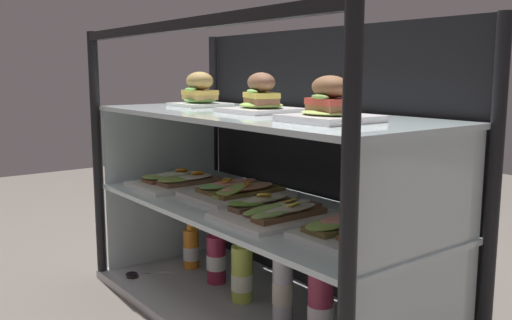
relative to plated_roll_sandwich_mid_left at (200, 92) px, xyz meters
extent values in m
cube|color=#5E5751|center=(0.36, -0.03, -0.70)|extent=(6.00, 6.00, 0.02)
cube|color=#A2A2A5|center=(0.36, -0.03, -0.68)|extent=(1.27, 0.54, 0.03)
cylinder|color=black|center=(-0.25, -0.28, -0.24)|extent=(0.04, 0.04, 0.91)
cylinder|color=black|center=(0.98, -0.28, -0.24)|extent=(0.04, 0.04, 0.91)
cylinder|color=black|center=(-0.25, 0.22, -0.24)|extent=(0.04, 0.04, 0.91)
cylinder|color=black|center=(0.98, 0.22, -0.24)|extent=(0.04, 0.04, 0.91)
cube|color=black|center=(0.36, -0.28, 0.19)|extent=(1.23, 0.03, 0.03)
cube|color=black|center=(0.36, 0.24, -0.23)|extent=(1.20, 0.01, 0.87)
cube|color=silver|center=(-0.23, -0.03, -0.51)|extent=(0.01, 0.47, 0.31)
cube|color=silver|center=(0.36, -0.03, -0.34)|extent=(1.22, 0.49, 0.01)
cube|color=silver|center=(-0.23, -0.03, -0.20)|extent=(0.01, 0.47, 0.27)
cube|color=silver|center=(0.96, -0.03, -0.20)|extent=(0.01, 0.47, 0.27)
cube|color=silver|center=(0.36, -0.03, -0.06)|extent=(1.22, 0.49, 0.01)
cube|color=white|center=(0.00, 0.00, -0.04)|extent=(0.17, 0.17, 0.01)
ellipsoid|color=#69AB4E|center=(0.00, 0.00, -0.03)|extent=(0.13, 0.11, 0.02)
cube|color=tan|center=(0.00, 0.00, -0.02)|extent=(0.12, 0.08, 0.02)
cube|color=#ECC153|center=(0.00, 0.00, 0.00)|extent=(0.12, 0.09, 0.02)
ellipsoid|color=#73B54A|center=(0.00, -0.04, 0.01)|extent=(0.07, 0.03, 0.02)
ellipsoid|color=#A8874A|center=(0.00, 0.00, 0.04)|extent=(0.12, 0.09, 0.06)
cube|color=white|center=(0.36, -0.01, -0.04)|extent=(0.21, 0.21, 0.01)
ellipsoid|color=#8FBB4F|center=(0.36, -0.01, -0.03)|extent=(0.14, 0.12, 0.02)
cube|color=#926245|center=(0.36, -0.01, -0.02)|extent=(0.14, 0.11, 0.02)
cube|color=#ECD253|center=(0.36, -0.01, 0.00)|extent=(0.15, 0.12, 0.02)
ellipsoid|color=#8AC35C|center=(0.36, -0.04, 0.01)|extent=(0.08, 0.05, 0.02)
ellipsoid|color=brown|center=(0.36, -0.01, 0.04)|extent=(0.15, 0.12, 0.06)
cube|color=white|center=(0.71, -0.07, -0.04)|extent=(0.20, 0.20, 0.02)
ellipsoid|color=#A5BE5C|center=(0.71, -0.07, -0.03)|extent=(0.15, 0.13, 0.01)
cube|color=#94633E|center=(0.71, -0.07, -0.02)|extent=(0.13, 0.09, 0.02)
cube|color=#C94435|center=(0.71, -0.07, 0.00)|extent=(0.13, 0.10, 0.02)
ellipsoid|color=#7AA34D|center=(0.71, -0.10, 0.01)|extent=(0.07, 0.04, 0.02)
ellipsoid|color=brown|center=(0.71, -0.07, 0.04)|extent=(0.13, 0.10, 0.05)
cube|color=white|center=(-0.05, -0.06, -0.33)|extent=(0.25, 0.32, 0.01)
cube|color=brown|center=(-0.10, -0.06, -0.31)|extent=(0.09, 0.22, 0.01)
ellipsoid|color=#9CCA63|center=(-0.10, -0.12, -0.30)|extent=(0.10, 0.13, 0.02)
ellipsoid|color=#E4EDC9|center=(-0.10, -0.06, -0.30)|extent=(0.07, 0.18, 0.02)
cylinder|color=orange|center=(-0.09, -0.03, -0.29)|extent=(0.06, 0.06, 0.03)
cube|color=brown|center=(0.00, -0.04, -0.31)|extent=(0.09, 0.22, 0.01)
ellipsoid|color=#94B64C|center=(0.00, -0.11, -0.30)|extent=(0.10, 0.13, 0.02)
ellipsoid|color=white|center=(0.00, -0.04, -0.30)|extent=(0.07, 0.18, 0.01)
cylinder|color=orange|center=(0.00, -0.02, -0.29)|extent=(0.06, 0.06, 0.03)
cube|color=white|center=(0.22, 0.00, -0.33)|extent=(0.25, 0.32, 0.02)
cube|color=brown|center=(0.17, 0.02, -0.31)|extent=(0.09, 0.24, 0.01)
ellipsoid|color=#8DD071|center=(0.17, -0.06, -0.30)|extent=(0.10, 0.13, 0.02)
ellipsoid|color=#EF9A85|center=(0.17, 0.02, -0.30)|extent=(0.07, 0.19, 0.02)
cylinder|color=orange|center=(0.18, -0.01, -0.28)|extent=(0.06, 0.06, 0.02)
cube|color=brown|center=(0.26, 0.02, -0.31)|extent=(0.09, 0.25, 0.01)
ellipsoid|color=#94B04F|center=(0.26, -0.06, -0.30)|extent=(0.10, 0.13, 0.05)
ellipsoid|color=#EA9D7D|center=(0.26, 0.02, -0.30)|extent=(0.07, 0.20, 0.02)
cylinder|color=orange|center=(0.27, -0.01, -0.29)|extent=(0.06, 0.06, 0.03)
cube|color=white|center=(0.50, -0.07, -0.33)|extent=(0.25, 0.32, 0.01)
cube|color=brown|center=(0.43, -0.05, -0.31)|extent=(0.06, 0.21, 0.01)
ellipsoid|color=#6A9D39|center=(0.43, -0.12, -0.30)|extent=(0.08, 0.12, 0.02)
ellipsoid|color=silver|center=(0.43, -0.05, -0.30)|extent=(0.05, 0.17, 0.02)
cylinder|color=yellow|center=(0.44, -0.06, -0.28)|extent=(0.06, 0.06, 0.02)
cube|color=brown|center=(0.50, -0.03, -0.32)|extent=(0.06, 0.25, 0.01)
ellipsoid|color=#8CBC58|center=(0.50, -0.11, -0.30)|extent=(0.07, 0.13, 0.03)
ellipsoid|color=silver|center=(0.50, -0.03, -0.30)|extent=(0.05, 0.20, 0.02)
cylinder|color=yellow|center=(0.50, -0.02, -0.29)|extent=(0.05, 0.06, 0.02)
cube|color=brown|center=(0.56, -0.07, -0.31)|extent=(0.06, 0.23, 0.02)
ellipsoid|color=#8CB15E|center=(0.56, -0.13, -0.30)|extent=(0.07, 0.12, 0.02)
ellipsoid|color=beige|center=(0.56, -0.07, -0.30)|extent=(0.05, 0.18, 0.02)
cylinder|color=yellow|center=(0.57, -0.06, -0.28)|extent=(0.06, 0.06, 0.02)
cube|color=white|center=(0.79, -0.01, -0.33)|extent=(0.25, 0.32, 0.02)
cube|color=brown|center=(0.73, -0.04, -0.31)|extent=(0.09, 0.21, 0.01)
ellipsoid|color=#8DB34F|center=(0.73, -0.10, -0.30)|extent=(0.09, 0.12, 0.02)
ellipsoid|color=#F29588|center=(0.73, -0.04, -0.30)|extent=(0.07, 0.17, 0.02)
cylinder|color=orange|center=(0.74, -0.02, -0.28)|extent=(0.07, 0.07, 0.02)
cube|color=brown|center=(0.83, 0.00, -0.31)|extent=(0.09, 0.25, 0.01)
ellipsoid|color=#8DBD56|center=(0.83, -0.07, -0.30)|extent=(0.09, 0.13, 0.02)
ellipsoid|color=#EC9885|center=(0.83, 0.00, -0.30)|extent=(0.07, 0.20, 0.01)
cylinder|color=orange|center=(0.83, 0.01, -0.29)|extent=(0.05, 0.05, 0.01)
cylinder|color=orange|center=(-0.08, 0.00, -0.59)|extent=(0.06, 0.06, 0.15)
cylinder|color=silver|center=(-0.08, 0.00, -0.61)|extent=(0.06, 0.06, 0.05)
cylinder|color=orange|center=(-0.08, 0.00, -0.50)|extent=(0.03, 0.03, 0.03)
cylinder|color=black|center=(-0.08, 0.00, -0.48)|extent=(0.03, 0.03, 0.01)
cylinder|color=#982242|center=(0.10, -0.01, -0.58)|extent=(0.07, 0.07, 0.17)
cylinder|color=white|center=(0.10, -0.01, -0.59)|extent=(0.07, 0.07, 0.05)
cylinder|color=maroon|center=(0.10, -0.01, -0.48)|extent=(0.04, 0.04, 0.03)
cylinder|color=silver|center=(0.10, -0.01, -0.46)|extent=(0.04, 0.04, 0.01)
cylinder|color=#BACF4A|center=(0.29, -0.03, -0.57)|extent=(0.07, 0.07, 0.18)
cylinder|color=#E7EDCD|center=(0.29, -0.03, -0.60)|extent=(0.07, 0.07, 0.05)
cylinder|color=#B1DA50|center=(0.29, -0.03, -0.46)|extent=(0.03, 0.03, 0.03)
cylinder|color=black|center=(0.29, -0.03, -0.44)|extent=(0.04, 0.04, 0.01)
cylinder|color=white|center=(0.47, -0.01, -0.57)|extent=(0.06, 0.06, 0.19)
cylinder|color=#F2E9CE|center=(0.47, -0.01, -0.58)|extent=(0.06, 0.06, 0.07)
cylinder|color=white|center=(0.47, -0.01, -0.46)|extent=(0.03, 0.03, 0.04)
cylinder|color=gold|center=(0.47, -0.01, -0.43)|extent=(0.03, 0.03, 0.01)
cylinder|color=#A22D4B|center=(0.65, -0.03, -0.56)|extent=(0.07, 0.07, 0.20)
cylinder|color=white|center=(0.65, -0.03, -0.58)|extent=(0.07, 0.07, 0.06)
cylinder|color=#A01B3E|center=(0.65, -0.03, -0.44)|extent=(0.03, 0.03, 0.04)
cylinder|color=black|center=(0.65, -0.03, -0.42)|extent=(0.04, 0.04, 0.01)
cube|color=silver|center=(-0.11, -0.12, -0.66)|extent=(0.03, 0.13, 0.00)
torus|color=black|center=(-0.12, -0.22, -0.66)|extent=(0.05, 0.05, 0.01)
cube|color=silver|center=(-0.09, -0.13, -0.66)|extent=(0.07, 0.12, 0.00)
torus|color=black|center=(-0.14, -0.22, -0.66)|extent=(0.06, 0.06, 0.01)
cylinder|color=silver|center=(-0.11, -0.17, -0.66)|extent=(0.01, 0.01, 0.01)
camera|label=1|loc=(1.68, -1.03, 0.07)|focal=39.02mm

